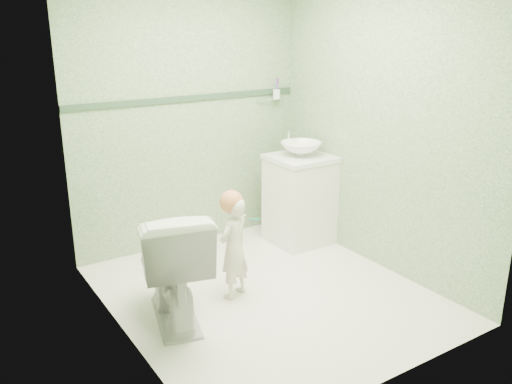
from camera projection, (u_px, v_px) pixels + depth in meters
ground at (267, 294)px, 4.15m from camera, size 2.50×2.50×0.00m
room_shell at (268, 140)px, 3.78m from camera, size 2.50×2.54×2.40m
trim_stripe at (189, 98)px, 4.72m from camera, size 2.20×0.02×0.05m
vanity at (300, 201)px, 5.02m from camera, size 0.52×0.50×0.80m
counter at (301, 158)px, 4.89m from camera, size 0.54×0.52×0.04m
basin at (301, 149)px, 4.87m from camera, size 0.37×0.37×0.13m
faucet at (289, 137)px, 4.99m from camera, size 0.03×0.13×0.18m
cup_holder at (276, 94)px, 5.15m from camera, size 0.26×0.07×0.21m
toilet at (172, 263)px, 3.69m from camera, size 0.67×0.92×0.84m
toddler at (234, 248)px, 4.00m from camera, size 0.34×0.28×0.78m
hair_cap at (231, 202)px, 3.91m from camera, size 0.17×0.17×0.17m
teal_toothbrush at (253, 219)px, 3.92m from camera, size 0.10×0.14×0.08m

